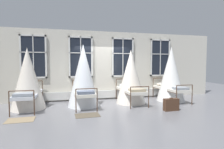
{
  "coord_description": "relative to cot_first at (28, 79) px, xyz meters",
  "views": [
    {
      "loc": [
        -1.66,
        -7.19,
        1.71
      ],
      "look_at": [
        0.18,
        0.01,
        1.25
      ],
      "focal_mm": 28.69,
      "sensor_mm": 36.0,
      "label": 1
    }
  ],
  "objects": [
    {
      "name": "window_bank",
      "position": [
        3.07,
        1.05,
        0.04
      ],
      "size": [
        7.14,
        0.1,
        2.88
      ],
      "color": "black",
      "rests_on": "ground"
    },
    {
      "name": "back_wall_with_windows",
      "position": [
        3.07,
        1.17,
        0.5
      ],
      "size": [
        11.84,
        0.1,
        3.23
      ],
      "primitive_type": "cube",
      "color": "beige",
      "rests_on": "ground"
    },
    {
      "name": "cot_first",
      "position": [
        0.0,
        0.0,
        0.0
      ],
      "size": [
        1.26,
        2.01,
        2.3
      ],
      "rotation": [
        0.0,
        0.0,
        1.56
      ],
      "color": "#4C3323",
      "rests_on": "ground"
    },
    {
      "name": "cot_third",
      "position": [
        4.09,
        -0.0,
        -0.01
      ],
      "size": [
        1.26,
        2.01,
        2.29
      ],
      "rotation": [
        0.0,
        0.0,
        1.57
      ],
      "color": "#4C3323",
      "rests_on": "ground"
    },
    {
      "name": "cot_second",
      "position": [
        2.06,
        -0.05,
        0.08
      ],
      "size": [
        1.26,
        2.02,
        2.48
      ],
      "rotation": [
        0.0,
        0.0,
        1.59
      ],
      "color": "#4C3323",
      "rests_on": "ground"
    },
    {
      "name": "rug_second",
      "position": [
        2.06,
        -1.42,
        -1.11
      ],
      "size": [
        0.81,
        0.58,
        0.01
      ],
      "primitive_type": "cube",
      "rotation": [
        0.0,
        0.0,
        0.02
      ],
      "color": "brown",
      "rests_on": "ground"
    },
    {
      "name": "suitcase_dark",
      "position": [
        5.08,
        -1.57,
        -0.9
      ],
      "size": [
        0.57,
        0.23,
        0.47
      ],
      "rotation": [
        0.0,
        0.0,
        0.03
      ],
      "color": "#472D1E",
      "rests_on": "ground"
    },
    {
      "name": "ground",
      "position": [
        3.07,
        -0.06,
        -1.12
      ],
      "size": [
        21.69,
        21.69,
        0.0
      ],
      "primitive_type": "plane",
      "color": "slate"
    },
    {
      "name": "cot_fourth",
      "position": [
        6.05,
        -0.0,
        0.08
      ],
      "size": [
        1.26,
        2.01,
        2.48
      ],
      "rotation": [
        0.0,
        0.0,
        1.58
      ],
      "color": "#4C3323",
      "rests_on": "ground"
    },
    {
      "name": "rug_first",
      "position": [
        0.04,
        -1.42,
        -1.11
      ],
      "size": [
        0.81,
        0.57,
        0.01
      ],
      "primitive_type": "cube",
      "rotation": [
        0.0,
        0.0,
        0.01
      ],
      "color": "#8E7A5B",
      "rests_on": "ground"
    }
  ]
}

